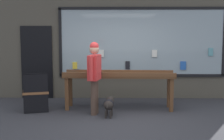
{
  "coord_description": "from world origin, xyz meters",
  "views": [
    {
      "loc": [
        -0.05,
        -6.67,
        1.92
      ],
      "look_at": [
        -0.17,
        0.83,
        1.01
      ],
      "focal_mm": 50.0,
      "sensor_mm": 36.0,
      "label": 1
    }
  ],
  "objects_px": {
    "display_table_main": "(119,79)",
    "small_dog": "(109,104)",
    "person_browsing": "(94,72)",
    "sandwich_board_sign": "(36,92)"
  },
  "relations": [
    {
      "from": "small_dog",
      "to": "display_table_main",
      "type": "bearing_deg",
      "value": -11.06
    },
    {
      "from": "person_browsing",
      "to": "small_dog",
      "type": "xyz_separation_m",
      "value": [
        0.34,
        -0.21,
        -0.7
      ]
    },
    {
      "from": "display_table_main",
      "to": "sandwich_board_sign",
      "type": "distance_m",
      "value": 2.08
    },
    {
      "from": "display_table_main",
      "to": "person_browsing",
      "type": "xyz_separation_m",
      "value": [
        -0.57,
        -0.54,
        0.23
      ]
    },
    {
      "from": "small_dog",
      "to": "person_browsing",
      "type": "bearing_deg",
      "value": 64.18
    },
    {
      "from": "display_table_main",
      "to": "small_dog",
      "type": "height_order",
      "value": "display_table_main"
    },
    {
      "from": "person_browsing",
      "to": "sandwich_board_sign",
      "type": "relative_size",
      "value": 1.88
    },
    {
      "from": "display_table_main",
      "to": "person_browsing",
      "type": "distance_m",
      "value": 0.82
    },
    {
      "from": "display_table_main",
      "to": "sandwich_board_sign",
      "type": "bearing_deg",
      "value": -174.04
    },
    {
      "from": "display_table_main",
      "to": "small_dog",
      "type": "xyz_separation_m",
      "value": [
        -0.23,
        -0.75,
        -0.48
      ]
    }
  ]
}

